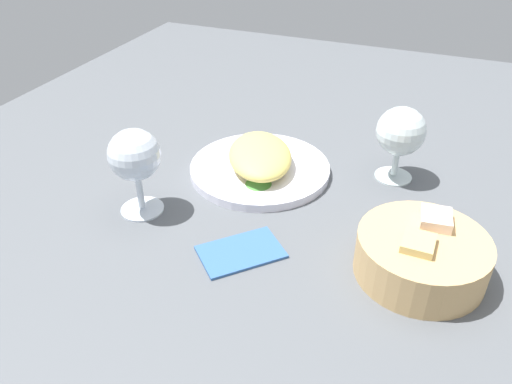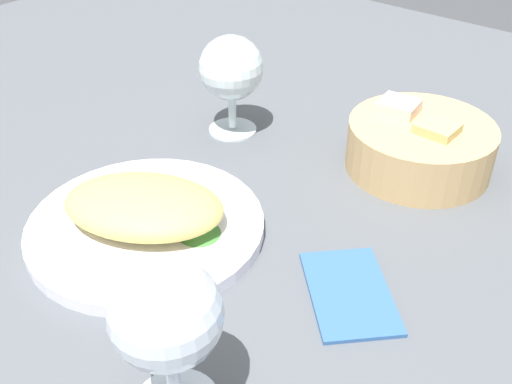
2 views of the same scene
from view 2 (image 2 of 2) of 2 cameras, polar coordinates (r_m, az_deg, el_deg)
ground_plane at (r=70.13cm, az=-7.69°, el=0.48°), size 140.00×140.00×2.00cm
plate at (r=61.82cm, az=-10.21°, el=-3.22°), size 23.47×23.47×1.40cm
omelette at (r=60.27cm, az=-10.46°, el=-1.27°), size 18.90×16.41×3.80cm
lettuce_garnish at (r=58.76cm, az=-5.33°, el=-3.44°), size 4.20×4.20×1.21cm
bread_basket at (r=72.01cm, az=14.98°, el=4.25°), size 16.46×16.46×7.12cm
wine_glass_near at (r=40.65cm, az=-8.34°, el=-11.75°), size 7.59×7.59×13.37cm
wine_glass_far at (r=75.03cm, az=-2.32°, el=11.21°), size 7.84×7.84×12.49cm
folded_napkin at (r=55.12cm, az=8.72°, el=-9.08°), size 12.77×12.69×0.80cm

